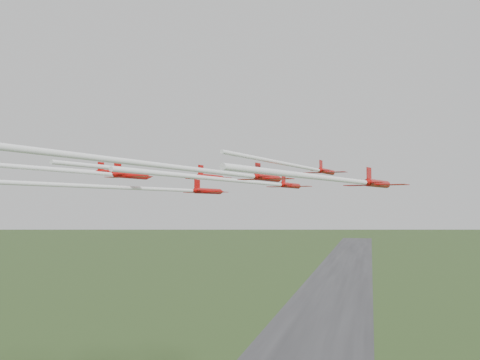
% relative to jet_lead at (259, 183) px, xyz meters
% --- Properties ---
extents(runway, '(38.00, 900.00, 0.04)m').
position_rel_jet_lead_xyz_m(runway, '(1.99, 202.93, -48.08)').
color(runway, '#2F2F31').
rests_on(runway, ground).
extents(jet_lead, '(18.20, 63.20, 2.84)m').
position_rel_jet_lead_xyz_m(jet_lead, '(0.00, 0.00, 0.00)').
color(jet_lead, '#AB0C09').
extents(jet_row2_left, '(20.75, 60.17, 2.88)m').
position_rel_jet_lead_xyz_m(jet_row2_left, '(-17.33, -4.97, -1.27)').
color(jet_row2_left, '#AB0C09').
extents(jet_row2_right, '(13.30, 45.61, 2.37)m').
position_rel_jet_lead_xyz_m(jet_row2_right, '(10.14, -8.11, 2.05)').
color(jet_row2_right, '#AB0C09').
extents(jet_row3_left, '(23.22, 63.95, 2.40)m').
position_rel_jet_lead_xyz_m(jet_row3_left, '(-36.14, -17.77, 2.34)').
color(jet_row3_left, '#AB0C09').
extents(jet_row3_mid, '(12.84, 43.07, 2.52)m').
position_rel_jet_lead_xyz_m(jet_row3_mid, '(-9.86, -14.50, 0.82)').
color(jet_row3_mid, '#AB0C09').
extents(jet_row3_right, '(18.06, 45.89, 2.79)m').
position_rel_jet_lead_xyz_m(jet_row3_right, '(18.38, -25.09, -1.06)').
color(jet_row3_right, '#AB0C09').
extents(jet_row4_left, '(18.20, 62.63, 2.61)m').
position_rel_jet_lead_xyz_m(jet_row4_left, '(-24.14, -29.11, 0.88)').
color(jet_row4_left, '#AB0C09').
extents(jet_row4_right, '(18.31, 66.87, 2.44)m').
position_rel_jet_lead_xyz_m(jet_row4_right, '(1.54, -40.78, -0.31)').
color(jet_row4_right, '#AB0C09').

